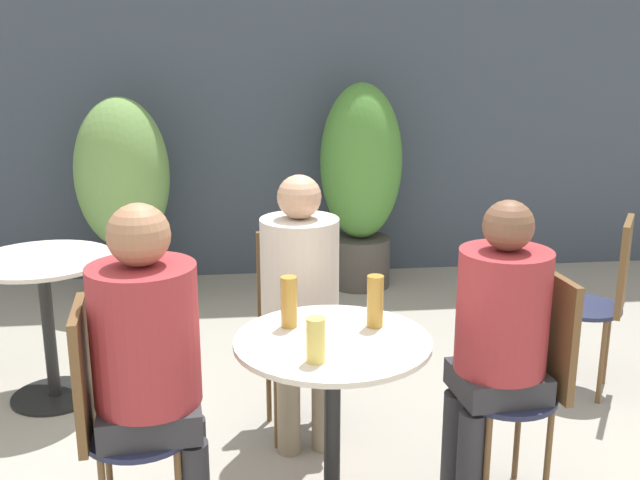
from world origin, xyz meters
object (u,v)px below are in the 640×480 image
bistro_chair_2 (110,409)px  beer_glass_2 (289,302)px  bistro_chair_0 (531,369)px  beer_glass_1 (375,301)px  potted_plant_0 (123,188)px  cafe_table_far (46,299)px  seated_person_2 (151,353)px  seated_person_0 (498,330)px  potted_plant_1 (361,178)px  seated_person_1 (300,288)px  bistro_chair_1 (295,313)px  bistro_chair_4 (604,291)px  beer_glass_0 (316,340)px  cafe_table_near (332,391)px

bistro_chair_2 → beer_glass_2: bearing=-76.9°
bistro_chair_0 → bistro_chair_2: size_ratio=1.00×
beer_glass_1 → potted_plant_0: bearing=116.4°
cafe_table_far → bistro_chair_0: bearing=-27.8°
cafe_table_far → seated_person_2: 1.37m
seated_person_0 → potted_plant_1: 2.65m
cafe_table_far → seated_person_1: (1.19, -0.52, 0.19)m
bistro_chair_1 → bistro_chair_4: (1.53, 0.14, 0.00)m
bistro_chair_2 → beer_glass_1: bearing=-84.8°
potted_plant_0 → potted_plant_1: (1.62, 0.10, 0.01)m
bistro_chair_0 → seated_person_2: bearing=-90.0°
seated_person_2 → beer_glass_0: seated_person_2 is taller
seated_person_0 → seated_person_1: seated_person_1 is taller
bistro_chair_4 → seated_person_0: seated_person_0 is taller
seated_person_1 → beer_glass_1: bearing=-71.8°
bistro_chair_0 → bistro_chair_4: same height
bistro_chair_0 → bistro_chair_4: size_ratio=1.00×
bistro_chair_2 → bistro_chair_4: (2.22, 0.97, 0.00)m
potted_plant_0 → cafe_table_far: bearing=-96.9°
cafe_table_near → bistro_chair_1: bistro_chair_1 is taller
seated_person_2 → cafe_table_near: bearing=-90.0°
seated_person_1 → potted_plant_1: potted_plant_1 is taller
potted_plant_1 → cafe_table_far: bearing=-138.8°
cafe_table_far → bistro_chair_0: size_ratio=0.80×
bistro_chair_4 → seated_person_2: (-2.07, -0.96, 0.19)m
cafe_table_near → beer_glass_1: beer_glass_1 is taller
bistro_chair_1 → bistro_chair_2: size_ratio=1.00×
seated_person_2 → beer_glass_1: size_ratio=6.43×
cafe_table_far → potted_plant_1: (1.80, 1.58, 0.27)m
bistro_chair_4 → seated_person_2: bearing=-33.1°
bistro_chair_0 → beer_glass_2: 0.95m
seated_person_0 → beer_glass_0: 0.74m
cafe_table_near → cafe_table_far: (-1.25, 1.14, -0.01)m
seated_person_1 → potted_plant_1: bearing=68.3°
seated_person_2 → beer_glass_2: bearing=-73.3°
cafe_table_near → seated_person_1: seated_person_1 is taller
seated_person_2 → potted_plant_0: potted_plant_0 is taller
bistro_chair_2 → seated_person_1: bearing=-51.0°
bistro_chair_2 → seated_person_0: size_ratio=0.76×
seated_person_1 → potted_plant_1: size_ratio=0.83×
cafe_table_near → potted_plant_0: potted_plant_0 is taller
bistro_chair_1 → seated_person_2: 1.00m
bistro_chair_1 → beer_glass_1: 0.76m
potted_plant_0 → beer_glass_0: bearing=-70.3°
bistro_chair_4 → potted_plant_0: size_ratio=0.66×
beer_glass_2 → potted_plant_1: (0.69, 2.58, -0.03)m
potted_plant_0 → potted_plant_1: bearing=3.7°
bistro_chair_4 → potted_plant_1: 2.05m
bistro_chair_0 → beer_glass_0: 0.91m
bistro_chair_1 → seated_person_1: 0.22m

